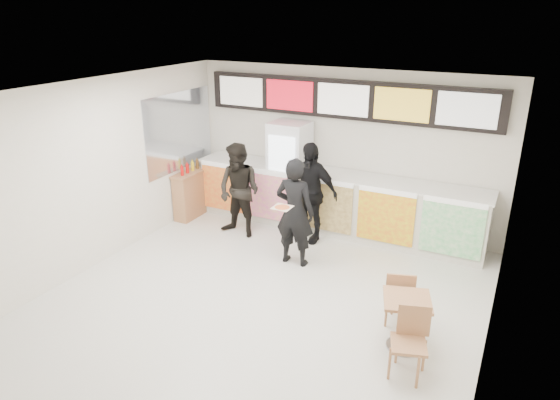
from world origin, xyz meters
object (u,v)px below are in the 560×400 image
Objects in this scene: condiment_ledge at (191,194)px; customer_main at (295,212)px; service_counter at (333,202)px; cafe_table at (406,314)px; customer_mid at (309,192)px; customer_left at (239,191)px; drinks_fridge at (289,173)px.

customer_main is at bearing -17.38° from condiment_ledge.
service_counter is 3.58m from cafe_table.
condiment_ledge is (-2.56, -0.09, -0.44)m from customer_mid.
service_counter is at bearing 67.62° from customer_mid.
customer_left is at bearing -13.26° from condiment_ledge.
drinks_fridge is 1.10× the size of customer_main.
drinks_fridge is 1.79× the size of condiment_ledge.
customer_left is 1.44m from condiment_ledge.
drinks_fridge reaches higher than customer_main.
cafe_table is at bearing -23.52° from customer_left.
cafe_table is (2.34, -2.35, -0.43)m from customer_mid.
customer_left reaches higher than service_counter.
customer_main reaches higher than cafe_table.
drinks_fridge is 1.09× the size of customer_mid.
drinks_fridge is at bearing 66.66° from customer_left.
drinks_fridge reaches higher than service_counter.
customer_mid reaches higher than condiment_ledge.
customer_main is at bearing -16.07° from customer_left.
service_counter is at bearing -94.49° from customer_main.
customer_mid is 3.34m from cafe_table.
drinks_fridge reaches higher than condiment_ledge.
condiment_ledge is (-1.35, 0.32, -0.39)m from customer_left.
customer_main is at bearing 129.35° from cafe_table.
customer_left is (-1.37, 0.53, -0.03)m from customer_main.
customer_main is (0.84, -1.52, -0.10)m from drinks_fridge.
service_counter is at bearing 12.92° from condiment_ledge.
customer_left is at bearing -146.69° from service_counter.
customer_main is (-0.10, -1.50, 0.33)m from service_counter.
customer_mid is at bearing 117.17° from cafe_table.
service_counter is at bearing -0.99° from drinks_fridge.
customer_main is 0.95m from customer_mid.
customer_mid is at bearing -81.10° from customer_main.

